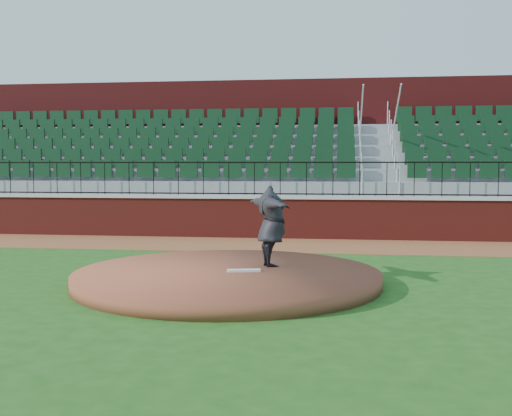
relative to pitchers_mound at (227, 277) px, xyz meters
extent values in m
plane|color=#1E4D16|center=(0.29, 0.36, -0.12)|extent=(90.00, 90.00, 0.00)
cube|color=brown|center=(0.29, 5.76, -0.12)|extent=(34.00, 3.20, 0.01)
cube|color=maroon|center=(0.29, 7.36, 0.47)|extent=(34.00, 0.35, 1.20)
cube|color=#B7B7B7|center=(0.29, 7.36, 1.12)|extent=(34.00, 0.45, 0.10)
cube|color=maroon|center=(0.29, 12.89, 2.62)|extent=(34.00, 0.50, 5.50)
cylinder|color=brown|center=(0.00, 0.00, 0.00)|extent=(5.71, 5.71, 0.25)
cube|color=white|center=(0.32, -0.05, 0.15)|extent=(0.63, 0.29, 0.04)
imported|color=black|center=(0.76, 0.61, 0.91)|extent=(1.33, 1.98, 1.58)
camera|label=1|loc=(2.06, -11.31, 2.10)|focal=43.56mm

